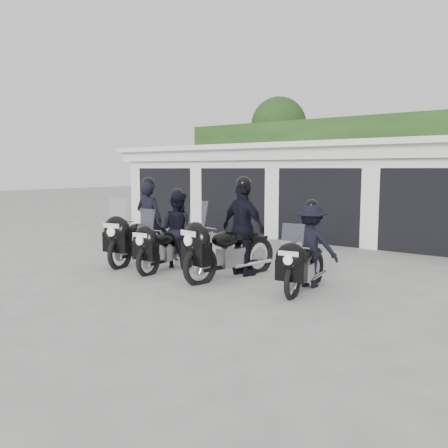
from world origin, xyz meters
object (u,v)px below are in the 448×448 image
Objects in this scene: police_bike_d at (308,250)px; police_bike_a at (141,228)px; police_bike_b at (172,234)px; police_bike_c at (236,233)px.

police_bike_a is at bearing 173.84° from police_bike_d.
police_bike_c reaches higher than police_bike_b.
police_bike_a is 1.08m from police_bike_b.
police_bike_a is at bearing 171.65° from police_bike_b.
police_bike_c is 1.61m from police_bike_d.
police_bike_a reaches higher than police_bike_d.
police_bike_d is at bearing -8.55° from police_bike_a.
police_bike_b is 0.87× the size of police_bike_c.
police_bike_b is 1.08× the size of police_bike_d.
police_bike_a is at bearing -166.22° from police_bike_c.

